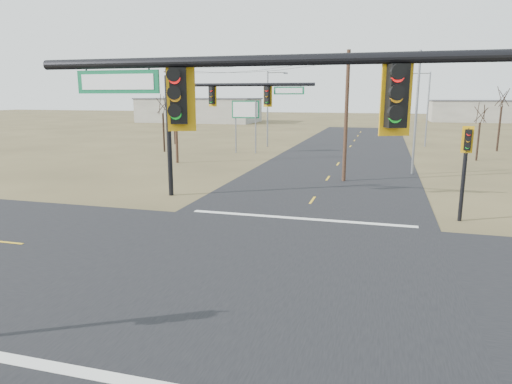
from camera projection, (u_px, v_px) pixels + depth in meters
ground at (264, 270)px, 17.20m from camera, size 320.00×320.00×0.00m
road_ew at (264, 269)px, 17.20m from camera, size 160.00×14.00×0.02m
road_ns at (264, 269)px, 17.19m from camera, size 14.00×160.00×0.02m
stop_bar_far at (299, 218)px, 24.25m from camera, size 12.00×0.40×0.01m
mast_arm_near at (419, 149)px, 7.74m from camera, size 11.09×0.59×7.66m
mast_arm_far at (210, 111)px, 28.14m from camera, size 9.46×0.50×7.67m
pedestal_signal_ne at (466, 154)px, 23.07m from camera, size 0.60×0.53×4.96m
utility_pole_near at (346, 115)px, 33.93m from camera, size 2.35×0.56×9.69m
utility_pole_far at (176, 113)px, 43.53m from camera, size 2.25×0.43×9.22m
highway_sign at (246, 116)px, 51.21m from camera, size 3.12×0.39×5.87m
streetlight_a at (414, 106)px, 36.89m from camera, size 2.79×0.44×9.97m
streetlight_b at (426, 105)px, 57.52m from camera, size 2.59×0.24×9.33m
streetlight_c at (269, 105)px, 57.17m from camera, size 2.63×0.42×9.39m
bare_tree_a at (163, 104)px, 52.08m from camera, size 3.54×3.54×6.93m
bare_tree_b at (174, 108)px, 60.43m from camera, size 2.56×2.56×5.97m
bare_tree_c at (481, 113)px, 45.03m from camera, size 3.20×3.20×6.06m
bare_tree_d at (503, 97)px, 52.36m from camera, size 3.87×3.87×7.83m
warehouse_left at (199, 111)px, 111.95m from camera, size 28.00×14.00×5.50m
warehouse_mid at (472, 111)px, 113.68m from camera, size 20.00×12.00×5.00m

